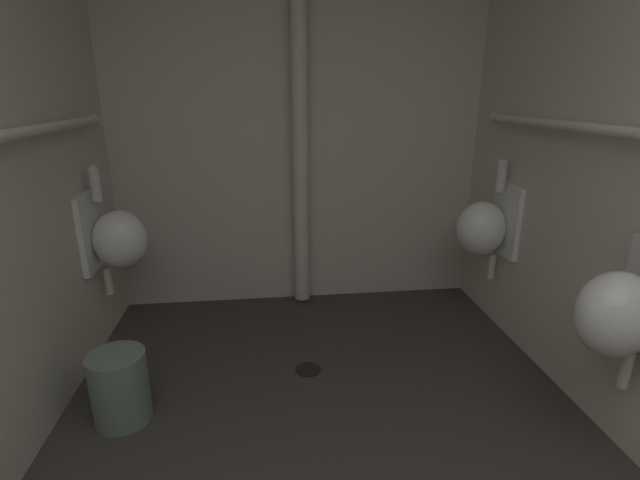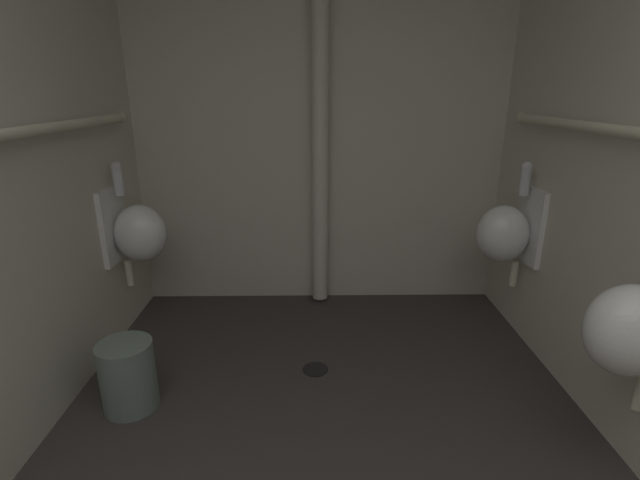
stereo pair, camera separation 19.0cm
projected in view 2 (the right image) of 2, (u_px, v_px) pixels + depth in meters
floor at (326, 478)px, 1.87m from camera, size 2.59×3.42×0.08m
wall_back at (320, 105)px, 3.03m from camera, size 2.59×0.06×2.72m
urinal_left_mid at (137, 231)px, 2.71m from camera, size 0.32×0.30×0.76m
urinal_right_mid at (635, 328)px, 1.62m from camera, size 0.32×0.30×0.76m
urinal_right_far at (506, 232)px, 2.70m from camera, size 0.32×0.30×0.76m
standpipe_back_wall at (320, 106)px, 2.92m from camera, size 0.11×0.11×2.67m
floor_drain at (315, 369)px, 2.52m from camera, size 0.14×0.14×0.01m
waste_bin at (128, 376)px, 2.18m from camera, size 0.26×0.26×0.34m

